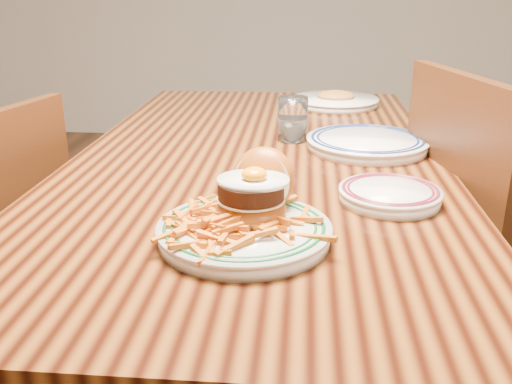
# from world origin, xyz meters

# --- Properties ---
(table) EXTENTS (0.85, 1.60, 0.75)m
(table) POSITION_xyz_m (0.00, 0.00, 0.66)
(table) COLOR black
(table) RESTS_ON floor
(chair_right) EXTENTS (0.54, 0.54, 0.95)m
(chair_right) POSITION_xyz_m (0.55, -0.04, 0.51)
(chair_right) COLOR #381A0B
(chair_right) RESTS_ON floor
(main_plate) EXTENTS (0.27, 0.29, 0.13)m
(main_plate) POSITION_xyz_m (0.02, -0.45, 0.79)
(main_plate) COLOR silver
(main_plate) RESTS_ON table
(side_plate) EXTENTS (0.19, 0.19, 0.03)m
(side_plate) POSITION_xyz_m (0.26, -0.28, 0.77)
(side_plate) COLOR silver
(side_plate) RESTS_ON table
(rear_plate) EXTENTS (0.29, 0.29, 0.03)m
(rear_plate) POSITION_xyz_m (0.26, 0.07, 0.77)
(rear_plate) COLOR silver
(rear_plate) RESTS_ON table
(water_glass) EXTENTS (0.07, 0.07, 0.11)m
(water_glass) POSITION_xyz_m (0.07, 0.14, 0.80)
(water_glass) COLOR white
(water_glass) RESTS_ON table
(far_plate) EXTENTS (0.28, 0.28, 0.05)m
(far_plate) POSITION_xyz_m (0.20, 0.58, 0.77)
(far_plate) COLOR silver
(far_plate) RESTS_ON table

